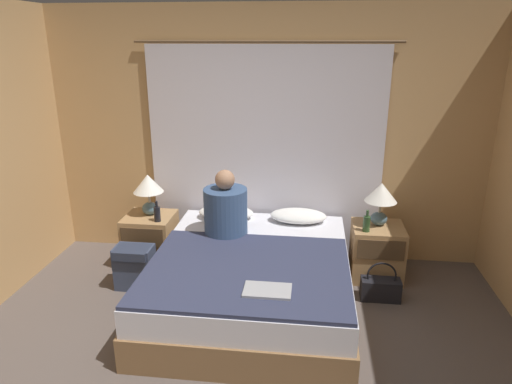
# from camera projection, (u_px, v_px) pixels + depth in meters

# --- Properties ---
(wall_back) EXTENTS (4.43, 0.06, 2.50)m
(wall_back) POSITION_uv_depth(u_px,v_px,m) (266.00, 137.00, 4.54)
(wall_back) COLOR tan
(wall_back) RESTS_ON ground_plane
(curtain_panel) EXTENTS (2.51, 0.03, 2.17)m
(curtain_panel) POSITION_uv_depth(u_px,v_px,m) (265.00, 155.00, 4.54)
(curtain_panel) COLOR silver
(curtain_panel) RESTS_ON ground_plane
(bed) EXTENTS (1.62, 1.91, 0.48)m
(bed) POSITION_uv_depth(u_px,v_px,m) (252.00, 280.00, 3.86)
(bed) COLOR olive
(bed) RESTS_ON ground_plane
(nightstand_left) EXTENTS (0.47, 0.46, 0.52)m
(nightstand_left) POSITION_uv_depth(u_px,v_px,m) (151.00, 240.00, 4.59)
(nightstand_left) COLOR #A87F51
(nightstand_left) RESTS_ON ground_plane
(nightstand_right) EXTENTS (0.47, 0.46, 0.52)m
(nightstand_right) POSITION_uv_depth(u_px,v_px,m) (377.00, 252.00, 4.33)
(nightstand_right) COLOR #A87F51
(nightstand_right) RESTS_ON ground_plane
(lamp_left) EXTENTS (0.30, 0.30, 0.41)m
(lamp_left) POSITION_uv_depth(u_px,v_px,m) (148.00, 188.00, 4.46)
(lamp_left) COLOR slate
(lamp_left) RESTS_ON nightstand_left
(lamp_right) EXTENTS (0.30, 0.30, 0.41)m
(lamp_right) POSITION_uv_depth(u_px,v_px,m) (381.00, 197.00, 4.20)
(lamp_right) COLOR slate
(lamp_right) RESTS_ON nightstand_right
(pillow_left) EXTENTS (0.55, 0.31, 0.12)m
(pillow_left) POSITION_uv_depth(u_px,v_px,m) (226.00, 213.00, 4.51)
(pillow_left) COLOR white
(pillow_left) RESTS_ON bed
(pillow_right) EXTENTS (0.55, 0.31, 0.12)m
(pillow_right) POSITION_uv_depth(u_px,v_px,m) (298.00, 216.00, 4.43)
(pillow_right) COLOR white
(pillow_right) RESTS_ON bed
(blanket_on_bed) EXTENTS (1.56, 1.26, 0.03)m
(blanket_on_bed) POSITION_uv_depth(u_px,v_px,m) (247.00, 270.00, 3.50)
(blanket_on_bed) COLOR #2D334C
(blanket_on_bed) RESTS_ON bed
(person_left_in_bed) EXTENTS (0.39, 0.39, 0.61)m
(person_left_in_bed) POSITION_uv_depth(u_px,v_px,m) (226.00, 210.00, 4.09)
(person_left_in_bed) COLOR #38517A
(person_left_in_bed) RESTS_ON bed
(beer_bottle_on_left_stand) EXTENTS (0.06, 0.06, 0.20)m
(beer_bottle_on_left_stand) POSITION_uv_depth(u_px,v_px,m) (157.00, 214.00, 4.35)
(beer_bottle_on_left_stand) COLOR black
(beer_bottle_on_left_stand) RESTS_ON nightstand_left
(beer_bottle_on_right_stand) EXTENTS (0.06, 0.06, 0.20)m
(beer_bottle_on_right_stand) POSITION_uv_depth(u_px,v_px,m) (367.00, 223.00, 4.12)
(beer_bottle_on_right_stand) COLOR #2D4C28
(beer_bottle_on_right_stand) RESTS_ON nightstand_right
(laptop_on_bed) EXTENTS (0.33, 0.21, 0.02)m
(laptop_on_bed) POSITION_uv_depth(u_px,v_px,m) (267.00, 290.00, 3.17)
(laptop_on_bed) COLOR #9EA0A5
(laptop_on_bed) RESTS_ON blanket_on_bed
(backpack_on_floor) EXTENTS (0.34, 0.24, 0.40)m
(backpack_on_floor) POSITION_uv_depth(u_px,v_px,m) (135.00, 265.00, 4.15)
(backpack_on_floor) COLOR #333D56
(backpack_on_floor) RESTS_ON ground_plane
(handbag_on_floor) EXTENTS (0.34, 0.15, 0.36)m
(handbag_on_floor) POSITION_uv_depth(u_px,v_px,m) (380.00, 288.00, 3.99)
(handbag_on_floor) COLOR black
(handbag_on_floor) RESTS_ON ground_plane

